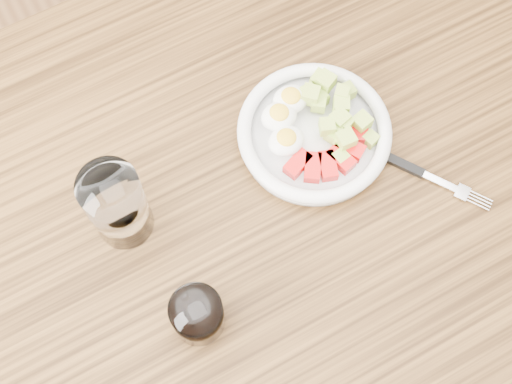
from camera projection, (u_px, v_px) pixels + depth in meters
ground at (262, 313)px, 1.72m from camera, size 4.00×4.00×0.00m
dining_table at (265, 225)px, 1.10m from camera, size 1.50×0.90×0.77m
bowl at (314, 130)px, 1.02m from camera, size 0.22×0.22×0.06m
fork at (410, 168)px, 1.02m from camera, size 0.12×0.17×0.01m
water_glass at (117, 205)px, 0.93m from camera, size 0.08×0.08×0.14m
coffee_glass at (197, 315)px, 0.91m from camera, size 0.07×0.07×0.08m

